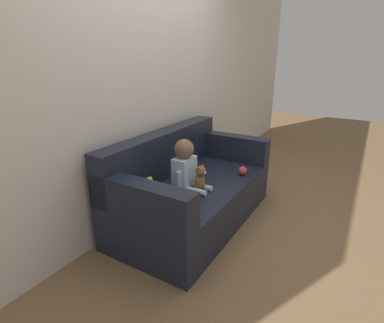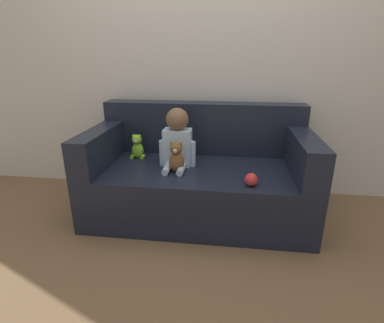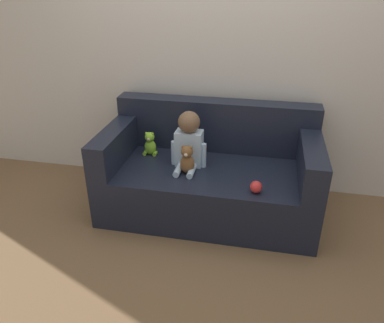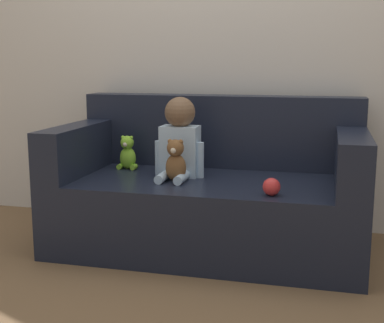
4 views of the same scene
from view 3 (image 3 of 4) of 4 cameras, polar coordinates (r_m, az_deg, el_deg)
ground_plane at (r=3.14m, az=2.47°, el=-7.22°), size 12.00×12.00×0.00m
wall_back at (r=3.14m, az=4.58°, el=18.47°), size 8.00×0.05×2.60m
couch at (r=3.03m, az=2.75°, el=-1.92°), size 1.66×0.87×0.83m
person_baby at (r=2.87m, az=-0.49°, el=3.13°), size 0.28×0.32×0.44m
teddy_bear_brown at (r=2.78m, az=-0.74°, el=0.28°), size 0.11×0.10×0.23m
plush_toy_side at (r=3.10m, az=-6.40°, el=2.66°), size 0.12×0.09×0.20m
toy_ball at (r=2.61m, az=9.73°, el=-3.83°), size 0.08×0.08×0.08m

